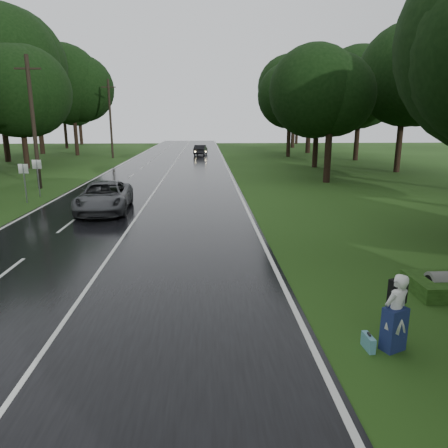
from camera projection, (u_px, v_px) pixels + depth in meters
The scene contains 16 objects.
ground at pixel (83, 295), 11.89m from camera, with size 160.00×160.00×0.00m, color #234514.
road at pixel (158, 186), 31.27m from camera, with size 12.00×140.00×0.04m, color black.
lane_center at pixel (158, 186), 31.26m from camera, with size 0.12×140.00×0.01m, color silver.
grey_car at pixel (104, 197), 22.51m from camera, with size 2.60×5.64×1.57m, color #444548.
far_car at pixel (201, 150), 58.74m from camera, with size 1.49×4.27×1.41m, color black.
hitchhiker at pixel (395, 315), 8.91m from camera, with size 0.75×0.73×1.74m.
suitcase at pixel (368, 342), 9.05m from camera, with size 0.13×0.47×0.33m, color teal.
utility_pole_mid at pixel (40, 188), 30.42m from camera, with size 1.80×0.28×9.16m, color black, non-canonical shape.
utility_pole_far at pixel (113, 158), 54.59m from camera, with size 1.80×0.28×9.83m, color black, non-canonical shape.
road_sign_a at pixel (27, 203), 25.09m from camera, with size 0.56×0.10×2.33m, color white, non-canonical shape.
road_sign_b at pixel (40, 197), 27.08m from camera, with size 0.57×0.10×2.38m, color white, non-canonical shape.
tree_left_e at pixel (28, 168), 42.94m from camera, with size 8.13×8.13×12.70m, color black, non-canonical shape.
tree_left_f at pixel (78, 155), 58.84m from camera, with size 10.73×10.73×16.76m, color black, non-canonical shape.
tree_right_d at pixel (326, 182), 33.40m from camera, with size 8.19×8.19×12.80m, color black, non-canonical shape.
tree_right_e at pixel (314, 167), 44.05m from camera, with size 7.80×7.80×12.19m, color black, non-canonical shape.
tree_right_f at pixel (288, 157), 56.66m from camera, with size 9.06×9.06×14.16m, color black, non-canonical shape.
Camera 1 is at (3.50, -11.22, 4.85)m, focal length 33.50 mm.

